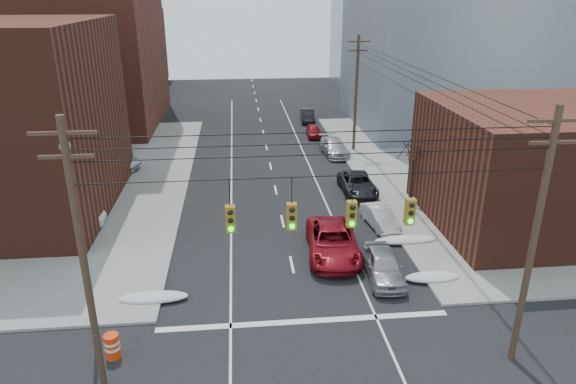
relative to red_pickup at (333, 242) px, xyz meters
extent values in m
cube|color=gray|center=(24.48, 14.09, -0.80)|extent=(40.00, 40.00, 0.15)
cube|color=#502418|center=(-28.52, 61.09, 5.12)|extent=(22.00, 18.00, 12.00)
cube|color=gray|center=(19.48, 31.09, 11.62)|extent=(22.00, 20.00, 25.00)
cube|color=gray|center=(21.48, 57.09, 10.12)|extent=(20.00, 18.00, 22.00)
cube|color=#502418|center=(15.48, 3.09, 3.12)|extent=(16.00, 12.00, 8.00)
cylinder|color=#473323|center=(-11.02, -9.91, 4.62)|extent=(0.28, 0.28, 11.00)
cube|color=#473323|center=(-11.02, -9.91, 9.52)|extent=(2.20, 0.12, 0.12)
cube|color=#473323|center=(-11.02, -9.91, 8.72)|extent=(1.80, 0.12, 0.12)
cylinder|color=#473323|center=(5.98, -9.91, 4.62)|extent=(0.28, 0.28, 11.00)
cube|color=#473323|center=(5.98, -9.91, 9.52)|extent=(2.20, 0.12, 0.12)
cube|color=#473323|center=(5.98, -9.91, 8.72)|extent=(1.80, 0.12, 0.12)
cylinder|color=#473323|center=(5.98, 21.09, 4.62)|extent=(0.28, 0.28, 11.00)
cube|color=#473323|center=(5.98, 21.09, 9.52)|extent=(2.20, 0.12, 0.12)
cube|color=#473323|center=(5.98, 21.09, 8.72)|extent=(1.80, 0.12, 0.12)
cylinder|color=black|center=(-2.52, -9.91, 7.72)|extent=(17.00, 0.04, 0.04)
cylinder|color=black|center=(-5.72, -9.91, 7.22)|extent=(0.03, 0.03, 1.00)
cube|color=olive|center=(-5.72, -9.91, 6.22)|extent=(0.35, 0.30, 1.00)
sphere|color=black|center=(-5.72, -10.08, 6.54)|extent=(0.20, 0.20, 0.20)
sphere|color=black|center=(-5.72, -10.08, 6.22)|extent=(0.20, 0.20, 0.20)
sphere|color=#0CE526|center=(-5.72, -10.08, 5.90)|extent=(0.20, 0.20, 0.20)
cylinder|color=black|center=(-3.52, -9.91, 7.22)|extent=(0.03, 0.03, 1.00)
cube|color=olive|center=(-3.52, -9.91, 6.22)|extent=(0.35, 0.30, 1.00)
sphere|color=black|center=(-3.52, -10.08, 6.54)|extent=(0.20, 0.20, 0.20)
sphere|color=black|center=(-3.52, -10.08, 6.22)|extent=(0.20, 0.20, 0.20)
sphere|color=#0CE526|center=(-3.52, -10.08, 5.90)|extent=(0.20, 0.20, 0.20)
cylinder|color=black|center=(-1.32, -9.91, 7.22)|extent=(0.03, 0.03, 1.00)
cube|color=olive|center=(-1.32, -9.91, 6.22)|extent=(0.35, 0.30, 1.00)
sphere|color=black|center=(-1.32, -10.08, 6.54)|extent=(0.20, 0.20, 0.20)
sphere|color=black|center=(-1.32, -10.08, 6.22)|extent=(0.20, 0.20, 0.20)
sphere|color=#0CE526|center=(-1.32, -10.08, 5.90)|extent=(0.20, 0.20, 0.20)
cylinder|color=black|center=(0.88, -9.91, 7.22)|extent=(0.03, 0.03, 1.00)
cube|color=olive|center=(0.88, -9.91, 6.22)|extent=(0.35, 0.30, 1.00)
sphere|color=black|center=(0.88, -10.08, 6.54)|extent=(0.20, 0.20, 0.20)
sphere|color=black|center=(0.88, -10.08, 6.22)|extent=(0.20, 0.20, 0.20)
sphere|color=#0CE526|center=(0.88, -10.08, 5.90)|extent=(0.20, 0.20, 0.20)
cylinder|color=gray|center=(-12.02, -6.91, 3.62)|extent=(0.18, 0.18, 9.00)
sphere|color=gray|center=(-12.02, -6.91, 8.22)|extent=(0.44, 0.44, 0.44)
cylinder|color=black|center=(7.08, 7.09, 0.87)|extent=(0.20, 0.20, 3.50)
cylinder|color=black|center=(7.46, 7.21, 3.20)|extent=(0.27, 0.82, 1.19)
cylinder|color=black|center=(7.30, 7.67, 3.28)|extent=(1.17, 0.54, 1.38)
cylinder|color=black|center=(6.65, 7.83, 3.31)|extent=(1.44, 1.00, 1.48)
cylinder|color=black|center=(6.68, 7.15, 3.20)|extent=(0.17, 0.84, 1.19)
cylinder|color=black|center=(6.63, 6.68, 3.28)|extent=(0.82, 0.99, 1.40)
cylinder|color=black|center=(7.14, 6.24, 3.31)|extent=(1.74, 0.21, 1.43)
cylinder|color=black|center=(7.41, 6.87, 3.20)|extent=(0.48, 0.73, 1.20)
ellipsoid|color=silver|center=(-9.92, -3.91, -0.67)|extent=(3.50, 1.08, 0.42)
ellipsoid|color=silver|center=(4.88, -3.41, -0.67)|extent=(3.00, 1.08, 0.42)
ellipsoid|color=silver|center=(4.88, 1.09, -0.67)|extent=(4.00, 1.08, 0.42)
imported|color=maroon|center=(0.00, 0.00, 0.00)|extent=(3.42, 6.54, 1.76)
imported|color=#9E9EA2|center=(2.28, -2.85, -0.09)|extent=(2.13, 4.71, 1.57)
imported|color=silver|center=(3.88, 3.65, -0.21)|extent=(1.94, 4.19, 1.33)
imported|color=black|center=(3.78, 9.83, -0.14)|extent=(2.46, 5.31, 1.47)
imported|color=#BCBCC1|center=(3.83, 19.94, -0.12)|extent=(2.50, 5.35, 1.51)
imported|color=maroon|center=(2.82, 26.61, -0.24)|extent=(1.63, 3.77, 1.27)
imported|color=black|center=(3.08, 33.59, -0.14)|extent=(1.89, 4.57, 1.47)
imported|color=silver|center=(-16.76, 5.26, 0.06)|extent=(4.86, 1.94, 1.57)
imported|color=#AFAFB4|center=(-16.60, 17.19, 0.05)|extent=(6.12, 4.27, 1.55)
imported|color=black|center=(-21.70, 10.02, -0.08)|extent=(4.70, 2.46, 1.30)
imported|color=#A9A9AD|center=(-20.22, 11.17, -0.07)|extent=(3.96, 1.79, 1.32)
cylinder|color=red|center=(-11.02, -8.12, -0.31)|extent=(0.77, 0.77, 1.14)
cylinder|color=white|center=(-11.02, -8.12, -0.08)|extent=(0.79, 0.79, 0.14)
cylinder|color=white|center=(-11.02, -8.12, -0.37)|extent=(0.79, 0.79, 0.14)
camera|label=1|loc=(-5.36, -26.75, 13.81)|focal=32.00mm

